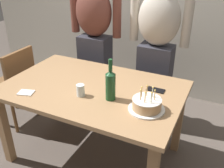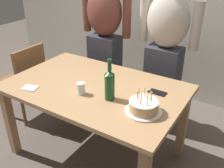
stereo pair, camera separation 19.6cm
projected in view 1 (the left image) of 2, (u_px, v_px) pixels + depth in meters
ground_plane at (95, 153)px, 2.47m from camera, size 10.00×10.00×0.00m
dining_table at (93, 97)px, 2.17m from camera, size 1.50×0.96×0.74m
birthday_cake at (147, 105)px, 1.80m from camera, size 0.26×0.26×0.17m
water_glass_near at (81, 90)px, 1.98m from camera, size 0.06×0.06×0.10m
wine_bottle at (110, 84)px, 1.89m from camera, size 0.08×0.08×0.33m
cell_phone at (156, 90)px, 2.07m from camera, size 0.14×0.07×0.01m
napkin_stack at (26, 93)px, 2.03m from camera, size 0.14×0.12×0.01m
person_man_bearded at (95, 40)px, 2.82m from camera, size 0.61×0.27×1.66m
person_woman_cardigan at (157, 50)px, 2.55m from camera, size 0.61×0.27×1.66m
dining_chair at (15, 81)px, 2.71m from camera, size 0.42×0.42×0.87m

